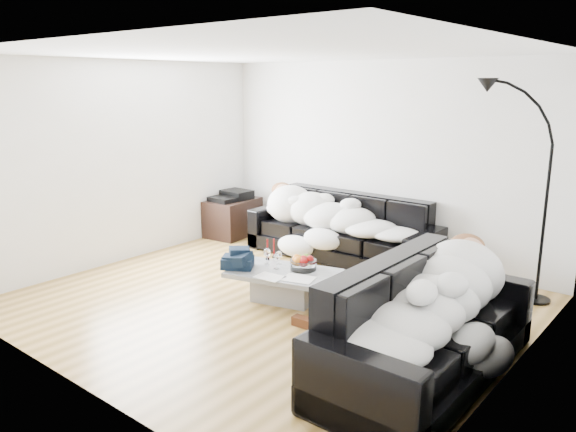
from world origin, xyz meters
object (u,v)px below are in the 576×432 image
Objects in this scene: fruit_bowl at (303,262)px; sleeper_back at (340,213)px; wine_glass_c at (276,261)px; sleeper_right at (430,299)px; shoes at (316,322)px; candle_left at (267,250)px; sofa_back at (341,228)px; av_cabinet at (233,217)px; stereo at (232,195)px; wine_glass_b at (267,257)px; candle_right at (274,249)px; floor_lamp at (546,207)px; wine_glass_a at (279,258)px; sofa_right at (428,322)px; coffee_table at (284,286)px.

sleeper_back is at bearing 109.32° from fruit_bowl.
sleeper_right is at bearing -14.32° from wine_glass_c.
candle_left is at bearing 163.18° from shoes.
sofa_back is 3.17× the size of av_cabinet.
candle_left is at bearing -33.95° from stereo.
shoes is at bearing -21.32° from wine_glass_b.
candle_left is 1.05× the size of candle_right.
candle_left is 2.39m from av_cabinet.
av_cabinet is (-1.96, -0.02, -0.36)m from sleeper_back.
wine_glass_c is at bearing 75.68° from sleeper_right.
sleeper_right is 2.28m from floor_lamp.
candle_right is (-0.19, 0.14, 0.04)m from wine_glass_a.
wine_glass_b is 0.84× the size of candle_right.
sofa_right is 14.97× the size of wine_glass_a.
sleeper_back reaches higher than candle_right.
wine_glass_a is 0.33× the size of shoes.
wine_glass_b is 0.43× the size of stereo.
candle_right is at bearing 81.24° from candle_left.
fruit_bowl is at bearing -70.68° from sleeper_back.
sleeper_back is 1.90× the size of coffee_table.
sofa_right is at bearing -19.13° from candle_right.
stereo reaches higher than wine_glass_b.
sofa_back is at bearing 108.72° from fruit_bowl.
av_cabinet is at bearing 150.15° from fruit_bowl.
sleeper_right reaches higher than shoes.
sofa_right is 2.42m from candle_right.
sofa_right is 1.99m from coffee_table.
wine_glass_c is 2.89m from floor_lamp.
stereo is (0.00, 0.00, 0.35)m from av_cabinet.
shoes is (1.05, -1.93, -0.59)m from sleeper_back.
coffee_table is 2.54× the size of shoes.
sofa_back is 13.76× the size of wine_glass_b.
sofa_back is 11.52× the size of candle_right.
wine_glass_b is 2.57m from av_cabinet.
sofa_back reaches higher than fruit_bowl.
av_cabinet is at bearing -179.39° from sleeper_back.
fruit_bowl is 1.89× the size of wine_glass_a.
wine_glass_b is at bearing 75.77° from sleeper_right.
wine_glass_b is 0.19m from candle_left.
sleeper_right is (2.27, -2.16, 0.23)m from sofa_back.
sleeper_right is 4.74m from av_cabinet.
sleeper_right is at bearing -32.29° from av_cabinet.
wine_glass_a is at bearing 160.10° from shoes.
av_cabinet is (-2.47, 1.42, -0.14)m from fruit_bowl.
shoes is (0.67, -0.32, -0.12)m from coffee_table.
fruit_bowl is 1.66× the size of wine_glass_c.
candle_right reaches higher than wine_glass_a.
sofa_back is 1.52m from wine_glass_a.
candle_right is (-0.10, 0.24, 0.02)m from wine_glass_b.
stereo is (-4.24, 2.09, 0.17)m from sofa_right.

